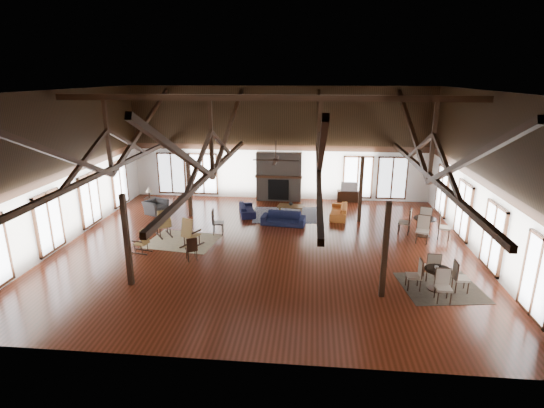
# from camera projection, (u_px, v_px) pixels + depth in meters

# --- Properties ---
(floor) EXTENTS (16.00, 16.00, 0.00)m
(floor) POSITION_uv_depth(u_px,v_px,m) (265.00, 247.00, 16.79)
(floor) COLOR #592012
(floor) RESTS_ON ground
(ceiling) EXTENTS (16.00, 14.00, 0.02)m
(ceiling) POSITION_uv_depth(u_px,v_px,m) (264.00, 91.00, 15.03)
(ceiling) COLOR black
(ceiling) RESTS_ON wall_back
(wall_back) EXTENTS (16.00, 0.02, 6.00)m
(wall_back) POSITION_uv_depth(u_px,v_px,m) (280.00, 144.00, 22.57)
(wall_back) COLOR silver
(wall_back) RESTS_ON floor
(wall_front) EXTENTS (16.00, 0.02, 6.00)m
(wall_front) POSITION_uv_depth(u_px,v_px,m) (229.00, 244.00, 9.25)
(wall_front) COLOR silver
(wall_front) RESTS_ON floor
(wall_left) EXTENTS (0.02, 14.00, 6.00)m
(wall_left) POSITION_uv_depth(u_px,v_px,m) (63.00, 169.00, 16.64)
(wall_left) COLOR silver
(wall_left) RESTS_ON floor
(wall_right) EXTENTS (0.02, 14.00, 6.00)m
(wall_right) POSITION_uv_depth(u_px,v_px,m) (487.00, 178.00, 15.17)
(wall_right) COLOR silver
(wall_right) RESTS_ON floor
(roof_truss) EXTENTS (15.60, 14.07, 3.14)m
(roof_truss) POSITION_uv_depth(u_px,v_px,m) (265.00, 146.00, 15.61)
(roof_truss) COLOR black
(roof_truss) RESTS_ON wall_back
(post_grid) EXTENTS (8.16, 7.16, 3.05)m
(post_grid) POSITION_uv_depth(u_px,v_px,m) (265.00, 211.00, 16.34)
(post_grid) COLOR black
(post_grid) RESTS_ON floor
(fireplace) EXTENTS (2.50, 0.69, 2.60)m
(fireplace) POSITION_uv_depth(u_px,v_px,m) (279.00, 177.00, 22.76)
(fireplace) COLOR #63574B
(fireplace) RESTS_ON floor
(ceiling_fan) EXTENTS (1.60, 1.60, 0.75)m
(ceiling_fan) POSITION_uv_depth(u_px,v_px,m) (276.00, 159.00, 14.70)
(ceiling_fan) COLOR black
(ceiling_fan) RESTS_ON roof_truss
(sofa_navy_front) EXTENTS (2.04, 0.99, 0.57)m
(sofa_navy_front) POSITION_uv_depth(u_px,v_px,m) (283.00, 219.00, 19.23)
(sofa_navy_front) COLOR #141838
(sofa_navy_front) RESTS_ON floor
(sofa_navy_left) EXTENTS (1.82, 1.08, 0.50)m
(sofa_navy_left) POSITION_uv_depth(u_px,v_px,m) (247.00, 209.00, 20.68)
(sofa_navy_left) COLOR black
(sofa_navy_left) RESTS_ON floor
(sofa_orange) EXTENTS (2.00, 0.96, 0.56)m
(sofa_orange) POSITION_uv_depth(u_px,v_px,m) (339.00, 211.00, 20.32)
(sofa_orange) COLOR #BB6124
(sofa_orange) RESTS_ON floor
(coffee_table) EXTENTS (1.30, 0.78, 0.47)m
(coffee_table) POSITION_uv_depth(u_px,v_px,m) (291.00, 207.00, 20.54)
(coffee_table) COLOR brown
(coffee_table) RESTS_ON floor
(vase) EXTENTS (0.26, 0.26, 0.21)m
(vase) POSITION_uv_depth(u_px,v_px,m) (291.00, 203.00, 20.56)
(vase) COLOR #B2B2B2
(vase) RESTS_ON coffee_table
(armchair) EXTENTS (1.28, 1.22, 0.65)m
(armchair) POSITION_uv_depth(u_px,v_px,m) (156.00, 207.00, 20.82)
(armchair) COLOR #2D2D30
(armchair) RESTS_ON floor
(side_table_lamp) EXTENTS (0.47, 0.47, 1.20)m
(side_table_lamp) POSITION_uv_depth(u_px,v_px,m) (150.00, 201.00, 21.33)
(side_table_lamp) COLOR black
(side_table_lamp) RESTS_ON floor
(rocking_chair_a) EXTENTS (0.93, 1.03, 1.18)m
(rocking_chair_a) POSITION_uv_depth(u_px,v_px,m) (164.00, 224.00, 17.75)
(rocking_chair_a) COLOR olive
(rocking_chair_a) RESTS_ON floor
(rocking_chair_b) EXTENTS (0.85, 1.05, 1.20)m
(rocking_chair_b) POSITION_uv_depth(u_px,v_px,m) (189.00, 233.00, 16.67)
(rocking_chair_b) COLOR olive
(rocking_chair_b) RESTS_ON floor
(rocking_chair_c) EXTENTS (0.82, 0.55, 0.97)m
(rocking_chair_c) POSITION_uv_depth(u_px,v_px,m) (143.00, 242.00, 16.14)
(rocking_chair_c) COLOR olive
(rocking_chair_c) RESTS_ON floor
(side_chair_a) EXTENTS (0.51, 0.51, 1.10)m
(side_chair_a) POSITION_uv_depth(u_px,v_px,m) (215.00, 220.00, 17.99)
(side_chair_a) COLOR black
(side_chair_a) RESTS_ON floor
(side_chair_b) EXTENTS (0.53, 0.53, 0.92)m
(side_chair_b) POSITION_uv_depth(u_px,v_px,m) (192.00, 247.00, 15.41)
(side_chair_b) COLOR black
(side_chair_b) RESTS_ON floor
(cafe_table_near) EXTENTS (1.91, 1.91, 1.00)m
(cafe_table_near) POSITION_uv_depth(u_px,v_px,m) (437.00, 276.00, 13.31)
(cafe_table_near) COLOR black
(cafe_table_near) RESTS_ON floor
(cafe_table_far) EXTENTS (2.16, 2.16, 1.11)m
(cafe_table_far) POSITION_uv_depth(u_px,v_px,m) (424.00, 224.00, 17.78)
(cafe_table_far) COLOR black
(cafe_table_far) RESTS_ON floor
(cup_near) EXTENTS (0.15, 0.15, 0.10)m
(cup_near) POSITION_uv_depth(u_px,v_px,m) (436.00, 267.00, 13.25)
(cup_near) COLOR #B2B2B2
(cup_near) RESTS_ON cafe_table_near
(cup_far) EXTENTS (0.14, 0.14, 0.09)m
(cup_far) POSITION_uv_depth(u_px,v_px,m) (424.00, 217.00, 17.67)
(cup_far) COLOR #B2B2B2
(cup_far) RESTS_ON cafe_table_far
(tv_console) EXTENTS (1.16, 0.43, 0.58)m
(tv_console) POSITION_uv_depth(u_px,v_px,m) (348.00, 196.00, 22.78)
(tv_console) COLOR black
(tv_console) RESTS_ON floor
(television) EXTENTS (0.88, 0.13, 0.50)m
(television) POSITION_uv_depth(u_px,v_px,m) (349.00, 186.00, 22.62)
(television) COLOR #B2B2B2
(television) RESTS_ON tv_console
(rug_tan) EXTENTS (2.98, 2.48, 0.01)m
(rug_tan) POSITION_uv_depth(u_px,v_px,m) (183.00, 241.00, 17.38)
(rug_tan) COLOR #CBBA8D
(rug_tan) RESTS_ON floor
(rug_navy) EXTENTS (3.47, 2.71, 0.01)m
(rug_navy) POSITION_uv_depth(u_px,v_px,m) (287.00, 215.00, 20.63)
(rug_navy) COLOR #181F43
(rug_navy) RESTS_ON floor
(rug_dark) EXTENTS (2.70, 2.51, 0.01)m
(rug_dark) POSITION_uv_depth(u_px,v_px,m) (441.00, 287.00, 13.60)
(rug_dark) COLOR black
(rug_dark) RESTS_ON floor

